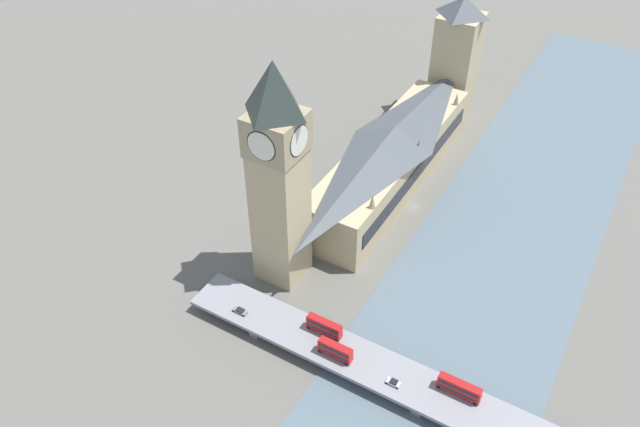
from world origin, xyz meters
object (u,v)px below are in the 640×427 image
(car_northbound_tail, at_px, (394,382))
(double_decker_bus_lead, at_px, (459,388))
(double_decker_bus_mid, at_px, (324,326))
(car_northbound_mid, at_px, (240,311))
(parliament_hall, at_px, (392,157))
(clock_tower, at_px, (278,171))
(double_decker_bus_rear, at_px, (335,350))
(road_bridge, at_px, (425,391))
(victoria_tower, at_px, (456,58))

(car_northbound_tail, bearing_deg, double_decker_bus_lead, -159.73)
(double_decker_bus_mid, height_order, car_northbound_mid, double_decker_bus_mid)
(parliament_hall, height_order, double_decker_bus_mid, parliament_hall)
(clock_tower, xyz_separation_m, double_decker_bus_mid, (-26.22, 18.78, -33.32))
(double_decker_bus_rear, bearing_deg, double_decker_bus_lead, -170.43)
(clock_tower, relative_size, double_decker_bus_lead, 6.35)
(double_decker_bus_rear, distance_m, car_northbound_mid, 32.28)
(parliament_hall, distance_m, clock_tower, 67.48)
(double_decker_bus_lead, xyz_separation_m, double_decker_bus_rear, (33.95, 5.72, 0.08))
(parliament_hall, distance_m, road_bridge, 96.52)
(double_decker_bus_mid, height_order, car_northbound_tail, double_decker_bus_mid)
(road_bridge, height_order, double_decker_bus_mid, double_decker_bus_mid)
(victoria_tower, relative_size, car_northbound_tail, 14.79)
(victoria_tower, distance_m, road_bridge, 154.58)
(double_decker_bus_mid, xyz_separation_m, double_decker_bus_rear, (-6.77, 5.66, -0.07))
(double_decker_bus_mid, xyz_separation_m, car_northbound_tail, (-24.73, 5.84, -2.08))
(double_decker_bus_mid, bearing_deg, road_bridge, 174.52)
(clock_tower, height_order, double_decker_bus_lead, clock_tower)
(parliament_hall, relative_size, car_northbound_tail, 25.71)
(parliament_hall, bearing_deg, double_decker_bus_lead, 125.73)
(car_northbound_mid, distance_m, car_northbound_tail, 50.18)
(parliament_hall, height_order, double_decker_bus_rear, parliament_hall)
(road_bridge, distance_m, double_decker_bus_rear, 26.45)
(double_decker_bus_rear, distance_m, car_northbound_tail, 18.07)
(parliament_hall, xyz_separation_m, car_northbound_mid, (9.10, 85.39, -7.46))
(clock_tower, relative_size, double_decker_bus_rear, 7.41)
(double_decker_bus_lead, xyz_separation_m, double_decker_bus_mid, (40.71, 0.07, 0.15))
(road_bridge, xyz_separation_m, double_decker_bus_lead, (-7.87, -3.22, 3.50))
(parliament_hall, xyz_separation_m, double_decker_bus_lead, (-57.07, 79.33, -5.51))
(parliament_hall, height_order, road_bridge, parliament_hall)
(clock_tower, xyz_separation_m, car_northbound_tail, (-50.95, 24.62, -35.40))
(road_bridge, distance_m, car_northbound_tail, 8.70)
(double_decker_bus_lead, bearing_deg, double_decker_bus_mid, 0.10)
(victoria_tower, xyz_separation_m, double_decker_bus_lead, (-57.12, 141.51, -19.35))
(parliament_hall, distance_m, victoria_tower, 63.71)
(car_northbound_tail, bearing_deg, road_bridge, -161.69)
(clock_tower, distance_m, victoria_tower, 124.00)
(car_northbound_mid, relative_size, car_northbound_tail, 1.19)
(parliament_hall, bearing_deg, double_decker_bus_mid, 101.64)
(road_bridge, height_order, double_decker_bus_rear, double_decker_bus_rear)
(car_northbound_mid, bearing_deg, double_decker_bus_rear, -179.40)
(victoria_tower, xyz_separation_m, car_northbound_mid, (9.04, 147.58, -21.29))
(victoria_tower, bearing_deg, double_decker_bus_rear, 98.94)
(clock_tower, distance_m, car_northbound_mid, 43.23)
(road_bridge, bearing_deg, parliament_hall, -59.20)
(clock_tower, distance_m, double_decker_bus_mid, 46.38)
(car_northbound_mid, bearing_deg, road_bridge, -177.20)
(car_northbound_mid, xyz_separation_m, car_northbound_tail, (-50.18, -0.16, 0.01))
(parliament_hall, relative_size, double_decker_bus_mid, 9.11)
(victoria_tower, distance_m, car_northbound_mid, 149.38)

